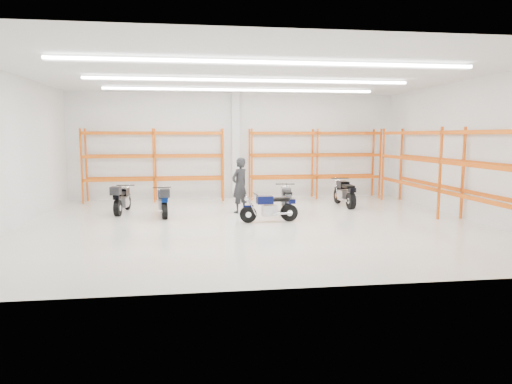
{
  "coord_description": "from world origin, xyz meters",
  "views": [
    {
      "loc": [
        -1.8,
        -13.72,
        2.73
      ],
      "look_at": [
        0.15,
        0.5,
        0.93
      ],
      "focal_mm": 32.0,
      "sensor_mm": 36.0,
      "label": 1
    }
  ],
  "objects": [
    {
      "name": "pallet_racking_side",
      "position": [
        6.48,
        0.0,
        1.81
      ],
      "size": [
        0.87,
        9.07,
        3.0
      ],
      "color": "#DF4208",
      "rests_on": "ground"
    },
    {
      "name": "motorcycle_back_b",
      "position": [
        -2.83,
        1.72,
        0.49
      ],
      "size": [
        0.66,
        1.98,
        1.02
      ],
      "color": "black",
      "rests_on": "ground"
    },
    {
      "name": "standing_man",
      "position": [
        -0.2,
        2.15,
        0.97
      ],
      "size": [
        0.84,
        0.82,
        1.95
      ],
      "primitive_type": "imported",
      "rotation": [
        0.0,
        0.0,
        3.86
      ],
      "color": "black",
      "rests_on": "ground"
    },
    {
      "name": "motorcycle_back_a",
      "position": [
        -4.32,
        2.48,
        0.49
      ],
      "size": [
        0.64,
        2.01,
        1.03
      ],
      "color": "black",
      "rests_on": "ground"
    },
    {
      "name": "motorcycle_back_d",
      "position": [
        3.93,
        2.98,
        0.49
      ],
      "size": [
        0.71,
        2.15,
        1.06
      ],
      "color": "black",
      "rests_on": "ground"
    },
    {
      "name": "pallet_racking_back_right",
      "position": [
        3.4,
        5.48,
        1.79
      ],
      "size": [
        5.67,
        0.87,
        3.0
      ],
      "color": "#DF4208",
      "rests_on": "ground"
    },
    {
      "name": "ground",
      "position": [
        0.0,
        0.0,
        0.0
      ],
      "size": [
        14.0,
        14.0,
        0.0
      ],
      "primitive_type": "plane",
      "color": "silver",
      "rests_on": "ground"
    },
    {
      "name": "pallet_racking_back_left",
      "position": [
        -3.4,
        5.48,
        1.79
      ],
      "size": [
        5.67,
        0.87,
        3.0
      ],
      "color": "#DF4208",
      "rests_on": "ground"
    },
    {
      "name": "motorcycle_main",
      "position": [
        0.62,
        0.29,
        0.43
      ],
      "size": [
        1.87,
        0.62,
        0.92
      ],
      "color": "black",
      "rests_on": "ground"
    },
    {
      "name": "room_shell",
      "position": [
        0.0,
        0.03,
        3.28
      ],
      "size": [
        14.02,
        12.02,
        4.51
      ],
      "color": "white",
      "rests_on": "ground"
    },
    {
      "name": "motorcycle_back_c",
      "position": [
        1.37,
        1.66,
        0.47
      ],
      "size": [
        0.68,
        2.04,
        1.0
      ],
      "color": "black",
      "rests_on": "ground"
    },
    {
      "name": "structural_column",
      "position": [
        0.0,
        5.82,
        2.25
      ],
      "size": [
        0.32,
        0.32,
        4.5
      ],
      "primitive_type": "cube",
      "color": "white",
      "rests_on": "ground"
    }
  ]
}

